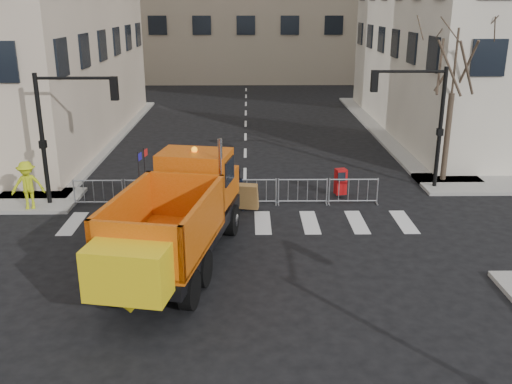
{
  "coord_description": "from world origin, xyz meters",
  "views": [
    {
      "loc": [
        0.15,
        -14.67,
        7.98
      ],
      "look_at": [
        0.4,
        2.5,
        2.23
      ],
      "focal_mm": 40.0,
      "sensor_mm": 36.0,
      "label": 1
    }
  ],
  "objects_px": {
    "plow_truck": "(177,216)",
    "cop_c": "(195,190)",
    "worker": "(28,185)",
    "cop_a": "(182,190)",
    "cop_b": "(235,189)",
    "newspaper_box": "(341,182)"
  },
  "relations": [
    {
      "from": "cop_a",
      "to": "worker",
      "type": "relative_size",
      "value": 1.06
    },
    {
      "from": "cop_c",
      "to": "worker",
      "type": "relative_size",
      "value": 0.84
    },
    {
      "from": "newspaper_box",
      "to": "cop_c",
      "type": "bearing_deg",
      "value": -179.95
    },
    {
      "from": "cop_c",
      "to": "worker",
      "type": "height_order",
      "value": "worker"
    },
    {
      "from": "worker",
      "to": "newspaper_box",
      "type": "height_order",
      "value": "worker"
    },
    {
      "from": "cop_a",
      "to": "newspaper_box",
      "type": "relative_size",
      "value": 1.88
    },
    {
      "from": "cop_c",
      "to": "worker",
      "type": "distance_m",
      "value": 6.58
    },
    {
      "from": "cop_c",
      "to": "plow_truck",
      "type": "bearing_deg",
      "value": 54.25
    },
    {
      "from": "cop_b",
      "to": "newspaper_box",
      "type": "distance_m",
      "value": 4.69
    },
    {
      "from": "cop_c",
      "to": "newspaper_box",
      "type": "height_order",
      "value": "cop_c"
    },
    {
      "from": "cop_a",
      "to": "newspaper_box",
      "type": "bearing_deg",
      "value": 168.26
    },
    {
      "from": "cop_a",
      "to": "cop_c",
      "type": "bearing_deg",
      "value": -155.88
    },
    {
      "from": "cop_a",
      "to": "cop_b",
      "type": "distance_m",
      "value": 2.17
    },
    {
      "from": "cop_b",
      "to": "cop_a",
      "type": "bearing_deg",
      "value": 18.1
    },
    {
      "from": "plow_truck",
      "to": "cop_c",
      "type": "xyz_separation_m",
      "value": [
        0.08,
        5.26,
        -0.91
      ]
    },
    {
      "from": "cop_b",
      "to": "newspaper_box",
      "type": "bearing_deg",
      "value": -160.9
    },
    {
      "from": "plow_truck",
      "to": "cop_c",
      "type": "bearing_deg",
      "value": 9.96
    },
    {
      "from": "plow_truck",
      "to": "cop_b",
      "type": "relative_size",
      "value": 5.9
    },
    {
      "from": "worker",
      "to": "newspaper_box",
      "type": "bearing_deg",
      "value": -5.96
    },
    {
      "from": "cop_b",
      "to": "worker",
      "type": "height_order",
      "value": "worker"
    },
    {
      "from": "worker",
      "to": "cop_a",
      "type": "bearing_deg",
      "value": -17.35
    },
    {
      "from": "worker",
      "to": "newspaper_box",
      "type": "xyz_separation_m",
      "value": [
        12.63,
        1.64,
        -0.42
      ]
    }
  ]
}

